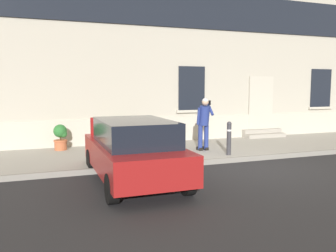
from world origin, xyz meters
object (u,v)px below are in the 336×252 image
object	(u,v)px
hatchback_car_red	(133,149)
bollard_near_person	(229,137)
planter_olive	(121,133)
planter_terracotta	(61,136)
person_on_phone	(204,121)

from	to	relation	value
hatchback_car_red	bollard_near_person	distance (m)	3.77
planter_olive	planter_terracotta	bearing A→B (deg)	-176.59
person_on_phone	planter_olive	size ratio (longest dim) A/B	2.03
bollard_near_person	planter_olive	xyz separation A→B (m)	(-2.78, 2.81, -0.11)
planter_terracotta	hatchback_car_red	bearing A→B (deg)	-71.46
planter_terracotta	planter_olive	xyz separation A→B (m)	(2.08, 0.12, 0.00)
hatchback_car_red	planter_terracotta	size ratio (longest dim) A/B	4.73
hatchback_car_red	bollard_near_person	xyz separation A→B (m)	(3.44, 1.53, -0.08)
planter_olive	hatchback_car_red	bearing A→B (deg)	-98.73
bollard_near_person	planter_olive	world-z (taller)	bollard_near_person
bollard_near_person	planter_terracotta	xyz separation A→B (m)	(-4.86, 2.69, -0.11)
planter_terracotta	planter_olive	bearing A→B (deg)	3.41
planter_olive	person_on_phone	bearing A→B (deg)	-38.26
bollard_near_person	planter_terracotta	size ratio (longest dim) A/B	1.22
hatchback_car_red	person_on_phone	xyz separation A→B (m)	(3.04, 2.48, 0.36)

